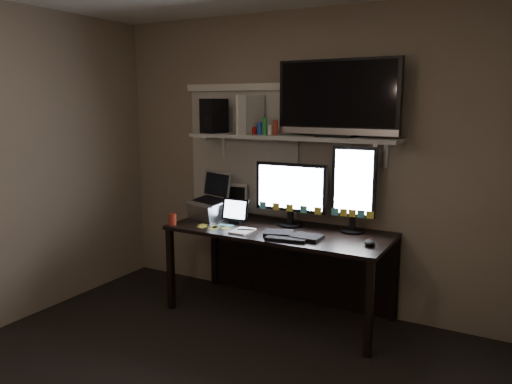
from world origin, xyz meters
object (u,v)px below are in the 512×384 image
Objects in this scene: cup at (172,219)px; monitor_portrait at (354,189)px; tablet at (236,211)px; game_console at (251,115)px; mouse at (369,243)px; speaker at (214,116)px; keyboard at (292,235)px; tv at (338,98)px; monitor_landscape at (291,194)px; laptop at (209,196)px; desk at (285,247)px.

monitor_portrait is at bearing 20.19° from cup.
game_console reaches higher than tablet.
speaker reaches higher than mouse.
game_console is at bearing 139.32° from keyboard.
game_console is at bearing -174.94° from tv.
cup is 0.33× the size of speaker.
cup is at bearing -124.29° from game_console.
monitor_landscape is at bearing 108.47° from keyboard.
tv is at bearing 25.49° from laptop.
mouse is 1.77m from speaker.
tv is at bearing 174.26° from monitor_portrait.
tv is 0.77m from game_console.
cup is at bearing 178.56° from keyboard.
monitor_portrait is 1.28m from laptop.
tablet is 0.61× the size of laptop.
tv is at bearing 12.49° from tablet.
tv is (1.10, 0.17, 0.85)m from laptop.
monitor_landscape reaches higher than laptop.
cup is at bearing -154.47° from tv.
tv reaches higher than tablet.
tablet is 0.81× the size of speaker.
keyboard is 4.02× the size of mouse.
tv is 3.04× the size of game_console.
tv is at bearing 12.33° from game_console.
speaker reaches higher than cup.
keyboard is (0.16, -0.31, -0.26)m from monitor_landscape.
tv reaches higher than monitor_landscape.
desk is 4.51× the size of laptop.
monitor_landscape is 1.31× the size of keyboard.
laptop is (-0.90, 0.20, 0.19)m from keyboard.
keyboard is at bearing -55.44° from desk.
game_console is at bearing 45.51° from cup.
tv is (0.39, 0.09, 1.23)m from desk.
monitor_landscape reaches higher than desk.
game_console is (0.48, 0.49, 0.86)m from cup.
tv is at bearing 13.38° from desk.
monitor_portrait is at bearing 4.38° from monitor_landscape.
desk is 0.39m from keyboard.
keyboard is at bearing 7.92° from cup.
speaker is (-1.12, -0.04, -0.15)m from tv.
tablet is at bearing 154.98° from keyboard.
game_console is at bearing 72.91° from tablet.
keyboard is 4.78× the size of cup.
tablet is 0.54m from cup.
desk is at bearing 11.36° from speaker.
cup is 1.68m from tv.
keyboard is at bearing -17.03° from tablet.
laptop is 1.40m from tv.
speaker is at bearing 116.13° from laptop.
tv reaches higher than keyboard.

